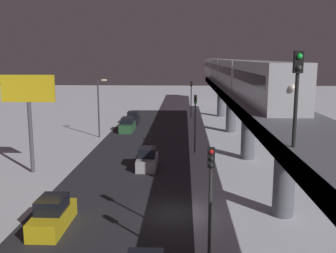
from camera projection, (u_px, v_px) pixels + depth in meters
ground_plane at (173, 213)px, 26.17m from camera, size 240.00×240.00×0.00m
avenue_asphalt at (112, 212)px, 26.34m from camera, size 11.00×102.82×0.01m
elevated_railway at (285, 131)px, 24.86m from camera, size 5.00×102.82×6.68m
subway_train at (227, 70)px, 60.03m from camera, size 2.94×74.07×3.40m
rail_signal at (297, 82)px, 15.83m from camera, size 0.36×0.41×4.00m
sedan_green at (127, 126)px, 55.26m from camera, size 1.80×4.75×1.97m
sedan_black_2 at (133, 119)px, 61.28m from camera, size 1.80×4.23×1.97m
sedan_yellow at (53, 215)px, 23.83m from camera, size 1.80×4.51×1.97m
sedan_silver at (147, 160)px, 36.81m from camera, size 1.80×4.10×1.97m
traffic_light_near at (210, 194)px, 17.78m from camera, size 0.32×0.44×6.40m
traffic_light_mid at (195, 115)px, 42.18m from camera, size 0.32×0.44×6.40m
traffic_light_far at (191, 94)px, 66.58m from camera, size 0.32×0.44×6.40m
commercial_billboard at (28, 98)px, 34.35m from camera, size 4.80×0.36×8.90m
street_lamp_far at (100, 101)px, 50.33m from camera, size 1.35×0.44×7.65m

